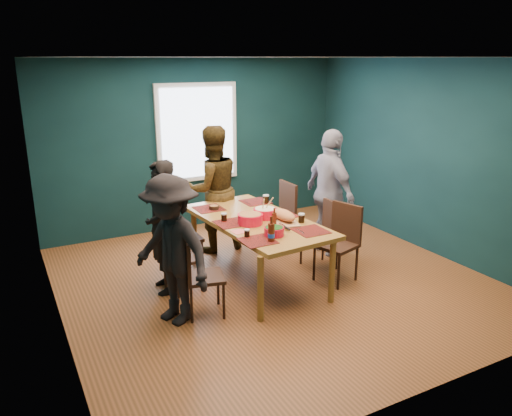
{
  "coord_description": "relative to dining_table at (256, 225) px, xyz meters",
  "views": [
    {
      "loc": [
        -2.88,
        -4.99,
        2.7
      ],
      "look_at": [
        -0.15,
        0.17,
        0.93
      ],
      "focal_mm": 35.0,
      "sensor_mm": 36.0,
      "label": 1
    }
  ],
  "objects": [
    {
      "name": "bowl_salad",
      "position": [
        -0.15,
        -0.13,
        0.14
      ],
      "size": [
        0.3,
        0.3,
        0.13
      ],
      "color": "red",
      "rests_on": "dining_table"
    },
    {
      "name": "cola_glass_c",
      "position": [
        0.44,
        0.56,
        0.14
      ],
      "size": [
        0.08,
        0.08,
        0.12
      ],
      "color": "black",
      "rests_on": "dining_table"
    },
    {
      "name": "bowl_herbs",
      "position": [
        -0.1,
        -0.61,
        0.13
      ],
      "size": [
        0.23,
        0.23,
        0.1
      ],
      "color": "red",
      "rests_on": "dining_table"
    },
    {
      "name": "cola_glass_a",
      "position": [
        -0.39,
        -0.51,
        0.12
      ],
      "size": [
        0.07,
        0.07,
        0.09
      ],
      "color": "black",
      "rests_on": "dining_table"
    },
    {
      "name": "person_near_left",
      "position": [
        -1.26,
        -0.52,
        0.08
      ],
      "size": [
        0.95,
        1.18,
        1.6
      ],
      "primitive_type": "imported",
      "rotation": [
        0.0,
        0.0,
        5.11
      ],
      "color": "black",
      "rests_on": "floor"
    },
    {
      "name": "person_far_left",
      "position": [
        -1.12,
        0.24,
        0.08
      ],
      "size": [
        0.44,
        0.62,
        1.59
      ],
      "primitive_type": "imported",
      "rotation": [
        0.0,
        0.0,
        4.6
      ],
      "color": "black",
      "rests_on": "floor"
    },
    {
      "name": "dining_table",
      "position": [
        0.0,
        0.0,
        0.0
      ],
      "size": [
        1.21,
        2.16,
        0.79
      ],
      "rotation": [
        0.0,
        0.0,
        0.08
      ],
      "color": "#A37731",
      "rests_on": "floor"
    },
    {
      "name": "beer_bottle_b",
      "position": [
        0.07,
        -0.32,
        0.16
      ],
      "size": [
        0.06,
        0.06,
        0.22
      ],
      "color": "#481B0C",
      "rests_on": "dining_table"
    },
    {
      "name": "napkin_b",
      "position": [
        -0.39,
        -0.32,
        0.08
      ],
      "size": [
        0.16,
        0.16,
        0.0
      ],
      "primitive_type": "cube",
      "rotation": [
        0.0,
        0.0,
        0.07
      ],
      "color": "#DB5D5C",
      "rests_on": "dining_table"
    },
    {
      "name": "chair_left_mid",
      "position": [
        -1.01,
        0.11,
        -0.24
      ],
      "size": [
        0.43,
        0.43,
        0.83
      ],
      "rotation": [
        0.0,
        0.0,
        0.17
      ],
      "color": "#311D10",
      "rests_on": "floor"
    },
    {
      "name": "napkin_c",
      "position": [
        0.33,
        -0.67,
        0.08
      ],
      "size": [
        0.23,
        0.23,
        0.0
      ],
      "primitive_type": "cube",
      "rotation": [
        0.0,
        0.0,
        0.75
      ],
      "color": "#DB5D5C",
      "rests_on": "dining_table"
    },
    {
      "name": "cutting_board",
      "position": [
        0.25,
        -0.24,
        0.14
      ],
      "size": [
        0.38,
        0.66,
        0.14
      ],
      "rotation": [
        0.0,
        0.0,
        -0.25
      ],
      "color": "tan",
      "rests_on": "dining_table"
    },
    {
      "name": "chair_right_near",
      "position": [
        0.94,
        -0.48,
        -0.16
      ],
      "size": [
        0.55,
        0.55,
        0.97
      ],
      "rotation": [
        0.0,
        0.0,
        0.3
      ],
      "color": "#311D10",
      "rests_on": "floor"
    },
    {
      "name": "person_right",
      "position": [
        1.32,
        0.3,
        0.17
      ],
      "size": [
        0.47,
        1.05,
        1.77
      ],
      "primitive_type": "imported",
      "rotation": [
        0.0,
        0.0,
        1.54
      ],
      "color": "white",
      "rests_on": "floor"
    },
    {
      "name": "small_bowl",
      "position": [
        -0.3,
        0.62,
        0.1
      ],
      "size": [
        0.13,
        0.13,
        0.06
      ],
      "color": "black",
      "rests_on": "dining_table"
    },
    {
      "name": "chair_left_near",
      "position": [
        -1.0,
        -0.52,
        -0.2
      ],
      "size": [
        0.48,
        0.48,
        0.89
      ],
      "rotation": [
        0.0,
        0.0,
        -0.24
      ],
      "color": "#311D10",
      "rests_on": "floor"
    },
    {
      "name": "beer_bottle_a",
      "position": [
        -0.22,
        -0.76,
        0.18
      ],
      "size": [
        0.08,
        0.08,
        0.28
      ],
      "color": "#481B0C",
      "rests_on": "dining_table"
    },
    {
      "name": "napkin_a",
      "position": [
        0.33,
        0.1,
        0.08
      ],
      "size": [
        0.2,
        0.2,
        0.0
      ],
      "primitive_type": "cube",
      "rotation": [
        0.0,
        0.0,
        0.52
      ],
      "color": "#DB5D5C",
      "rests_on": "dining_table"
    },
    {
      "name": "chair_right_mid",
      "position": [
        1.0,
        -0.06,
        -0.2
      ],
      "size": [
        0.42,
        0.42,
        0.89
      ],
      "rotation": [
        0.0,
        0.0,
        -0.06
      ],
      "color": "#311D10",
      "rests_on": "floor"
    },
    {
      "name": "chair_left_far",
      "position": [
        -0.81,
        0.67,
        -0.18
      ],
      "size": [
        0.42,
        0.42,
        0.93
      ],
      "rotation": [
        0.0,
        0.0,
        -0.0
      ],
      "color": "#311D10",
      "rests_on": "floor"
    },
    {
      "name": "cola_glass_d",
      "position": [
        -0.39,
        0.11,
        0.13
      ],
      "size": [
        0.07,
        0.07,
        0.1
      ],
      "color": "black",
      "rests_on": "dining_table"
    },
    {
      "name": "person_back",
      "position": [
        -0.08,
        1.21,
        0.18
      ],
      "size": [
        0.88,
        0.69,
        1.81
      ],
      "primitive_type": "imported",
      "rotation": [
        0.0,
        0.0,
        3.15
      ],
      "color": "black",
      "rests_on": "floor"
    },
    {
      "name": "chair_right_far",
      "position": [
        0.83,
        0.79,
        -0.15
      ],
      "size": [
        0.44,
        0.44,
        0.98
      ],
      "rotation": [
        0.0,
        0.0,
        -0.0
      ],
      "color": "#311D10",
      "rests_on": "floor"
    },
    {
      "name": "bowl_dumpling",
      "position": [
        0.13,
        0.01,
        0.14
      ],
      "size": [
        0.29,
        0.29,
        0.27
      ],
      "color": "red",
      "rests_on": "dining_table"
    },
    {
      "name": "room",
      "position": [
        0.16,
        0.12,
        0.65
      ],
      "size": [
        5.01,
        5.01,
        2.71
      ],
      "color": "#9C562D",
      "rests_on": "ground"
    },
    {
      "name": "cola_glass_b",
      "position": [
        0.42,
        -0.36,
        0.13
      ],
      "size": [
        0.08,
        0.08,
        0.11
      ],
      "color": "black",
      "rests_on": "dining_table"
    }
  ]
}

